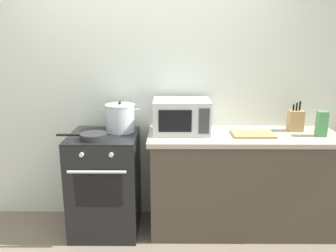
{
  "coord_description": "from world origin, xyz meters",
  "views": [
    {
      "loc": [
        0.24,
        -2.41,
        1.78
      ],
      "look_at": [
        0.23,
        0.6,
        1.0
      ],
      "focal_mm": 37.89,
      "sensor_mm": 36.0,
      "label": 1
    }
  ],
  "objects_px": {
    "frying_pan": "(93,136)",
    "knife_block": "(295,120)",
    "pasta_box": "(322,124)",
    "microwave": "(181,116)",
    "stock_pot": "(120,118)",
    "cutting_board": "(253,134)",
    "stove": "(105,183)"
  },
  "relations": [
    {
      "from": "stove",
      "to": "pasta_box",
      "type": "bearing_deg",
      "value": -0.87
    },
    {
      "from": "stock_pot",
      "to": "frying_pan",
      "type": "distance_m",
      "value": 0.34
    },
    {
      "from": "stock_pot",
      "to": "pasta_box",
      "type": "xyz_separation_m",
      "value": [
        1.77,
        -0.15,
        -0.02
      ]
    },
    {
      "from": "frying_pan",
      "to": "microwave",
      "type": "xyz_separation_m",
      "value": [
        0.76,
        0.21,
        0.12
      ]
    },
    {
      "from": "knife_block",
      "to": "pasta_box",
      "type": "distance_m",
      "value": 0.24
    },
    {
      "from": "microwave",
      "to": "knife_block",
      "type": "distance_m",
      "value": 1.05
    },
    {
      "from": "cutting_board",
      "to": "knife_block",
      "type": "relative_size",
      "value": 1.31
    },
    {
      "from": "stove",
      "to": "stock_pot",
      "type": "relative_size",
      "value": 2.63
    },
    {
      "from": "pasta_box",
      "to": "microwave",
      "type": "bearing_deg",
      "value": 174.9
    },
    {
      "from": "microwave",
      "to": "pasta_box",
      "type": "bearing_deg",
      "value": -5.1
    },
    {
      "from": "microwave",
      "to": "knife_block",
      "type": "height_order",
      "value": "microwave"
    },
    {
      "from": "stock_pot",
      "to": "pasta_box",
      "type": "bearing_deg",
      "value": -4.84
    },
    {
      "from": "stove",
      "to": "frying_pan",
      "type": "height_order",
      "value": "frying_pan"
    },
    {
      "from": "stock_pot",
      "to": "frying_pan",
      "type": "height_order",
      "value": "stock_pot"
    },
    {
      "from": "frying_pan",
      "to": "pasta_box",
      "type": "xyz_separation_m",
      "value": [
        1.97,
        0.1,
        0.08
      ]
    },
    {
      "from": "stove",
      "to": "frying_pan",
      "type": "relative_size",
      "value": 2.14
    },
    {
      "from": "cutting_board",
      "to": "knife_block",
      "type": "distance_m",
      "value": 0.45
    },
    {
      "from": "stock_pot",
      "to": "frying_pan",
      "type": "xyz_separation_m",
      "value": [
        -0.2,
        -0.25,
        -0.1
      ]
    },
    {
      "from": "frying_pan",
      "to": "knife_block",
      "type": "xyz_separation_m",
      "value": [
        1.8,
        0.27,
        0.07
      ]
    },
    {
      "from": "stove",
      "to": "cutting_board",
      "type": "distance_m",
      "value": 1.41
    },
    {
      "from": "stove",
      "to": "knife_block",
      "type": "bearing_deg",
      "value": 4.64
    },
    {
      "from": "frying_pan",
      "to": "knife_block",
      "type": "relative_size",
      "value": 1.56
    },
    {
      "from": "microwave",
      "to": "pasta_box",
      "type": "height_order",
      "value": "microwave"
    },
    {
      "from": "cutting_board",
      "to": "pasta_box",
      "type": "relative_size",
      "value": 1.64
    },
    {
      "from": "stove",
      "to": "pasta_box",
      "type": "xyz_separation_m",
      "value": [
        1.91,
        -0.03,
        0.57
      ]
    },
    {
      "from": "frying_pan",
      "to": "cutting_board",
      "type": "distance_m",
      "value": 1.39
    },
    {
      "from": "stock_pot",
      "to": "cutting_board",
      "type": "distance_m",
      "value": 1.19
    },
    {
      "from": "microwave",
      "to": "stock_pot",
      "type": "bearing_deg",
      "value": 175.72
    },
    {
      "from": "microwave",
      "to": "stove",
      "type": "bearing_deg",
      "value": -173.51
    },
    {
      "from": "stove",
      "to": "microwave",
      "type": "xyz_separation_m",
      "value": [
        0.7,
        0.08,
        0.61
      ]
    },
    {
      "from": "frying_pan",
      "to": "microwave",
      "type": "height_order",
      "value": "microwave"
    },
    {
      "from": "pasta_box",
      "to": "cutting_board",
      "type": "bearing_deg",
      "value": 177.05
    }
  ]
}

